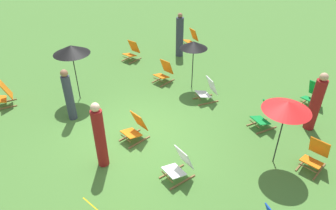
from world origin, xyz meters
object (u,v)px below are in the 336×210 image
object	(u,v)px
umbrella_1	(71,50)
person_0	(180,36)
deckchair_2	(265,116)
umbrella_2	(194,45)
deckchair_5	(3,95)
deckchair_9	(164,72)
umbrella_0	(287,106)
person_2	(100,137)
person_3	(69,96)
deckchair_6	(179,165)
deckchair_11	(132,52)
deckchair_7	(315,156)
deckchair_0	(313,95)
deckchair_8	(191,39)
deckchair_4	(208,91)
deckchair_3	(135,128)
person_1	(316,103)

from	to	relation	value
umbrella_1	person_0	world-z (taller)	umbrella_1
person_0	deckchair_2	bearing A→B (deg)	-141.44
umbrella_1	umbrella_2	distance (m)	3.99
deckchair_5	deckchair_9	distance (m)	5.52
umbrella_0	person_2	world-z (taller)	person_2
umbrella_0	person_0	size ratio (longest dim) A/B	0.97
umbrella_2	person_3	distance (m)	4.38
person_3	deckchair_6	bearing A→B (deg)	29.74
deckchair_9	deckchair_6	bearing A→B (deg)	-42.82
deckchair_6	deckchair_11	size ratio (longest dim) A/B	0.98
deckchair_7	umbrella_0	xyz separation A→B (m)	(-0.72, -0.60, 1.35)
deckchair_0	deckchair_6	world-z (taller)	same
deckchair_9	umbrella_1	distance (m)	3.46
umbrella_2	person_2	bearing A→B (deg)	-71.20
person_3	person_2	bearing A→B (deg)	10.15
umbrella_0	person_3	bearing A→B (deg)	-147.45
deckchair_2	umbrella_1	world-z (taller)	umbrella_1
deckchair_8	umbrella_2	xyz separation A→B (m)	(2.92, -2.63, 1.27)
deckchair_4	deckchair_7	distance (m)	3.94
deckchair_0	person_2	size ratio (longest dim) A/B	0.45
deckchair_7	deckchair_0	bearing A→B (deg)	112.58
deckchair_8	deckchair_11	size ratio (longest dim) A/B	0.98
deckchair_3	person_1	world-z (taller)	person_1
deckchair_0	person_2	distance (m)	7.01
deckchair_3	person_3	xyz separation A→B (m)	(-2.06, -0.98, 0.45)
deckchair_4	person_2	bearing A→B (deg)	-65.57
deckchair_3	deckchair_7	bearing A→B (deg)	32.62
person_0	person_1	distance (m)	6.47
umbrella_2	deckchair_5	bearing A→B (deg)	-117.92
deckchair_5	deckchair_6	bearing A→B (deg)	35.67
deckchair_2	deckchair_5	distance (m)	8.36
deckchair_4	deckchair_8	distance (m)	4.83
deckchair_4	person_2	size ratio (longest dim) A/B	0.47
umbrella_1	person_1	distance (m)	7.49
deckchair_2	deckchair_3	size ratio (longest dim) A/B	1.01
deckchair_2	deckchair_3	world-z (taller)	same
umbrella_1	person_2	world-z (taller)	umbrella_1
deckchair_2	person_1	size ratio (longest dim) A/B	0.46
deckchair_2	person_0	size ratio (longest dim) A/B	0.45
deckchair_2	person_1	world-z (taller)	person_1
deckchair_4	person_1	bearing A→B (deg)	40.36
deckchair_5	deckchair_3	bearing A→B (deg)	43.85
deckchair_11	deckchair_9	bearing A→B (deg)	-16.22
deckchair_5	deckchair_0	bearing A→B (deg)	65.20
deckchair_3	deckchair_0	bearing A→B (deg)	63.74
deckchair_2	person_0	xyz separation A→B (m)	(-5.56, 1.43, 0.52)
umbrella_0	person_0	world-z (taller)	person_0
deckchair_0	person_0	size ratio (longest dim) A/B	0.44
deckchair_5	person_2	bearing A→B (deg)	28.80
umbrella_2	person_3	world-z (taller)	umbrella_2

